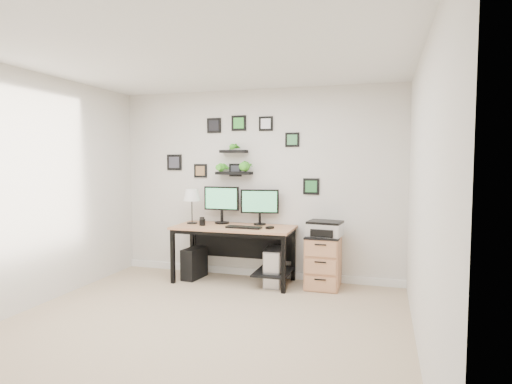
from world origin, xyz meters
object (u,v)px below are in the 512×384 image
(monitor_right, at_px, (260,204))
(table_lamp, at_px, (192,196))
(mug, at_px, (202,222))
(pc_tower_black, at_px, (194,263))
(printer, at_px, (325,229))
(pc_tower_grey, at_px, (274,267))
(monitor_left, at_px, (222,202))
(desk, at_px, (237,235))
(file_cabinet, at_px, (323,261))

(monitor_right, distance_m, table_lamp, 0.95)
(mug, height_order, pc_tower_black, mug)
(table_lamp, relative_size, pc_tower_black, 1.14)
(pc_tower_black, relative_size, printer, 0.93)
(table_lamp, xyz_separation_m, pc_tower_grey, (1.20, -0.06, -0.90))
(monitor_right, bearing_deg, printer, -9.96)
(table_lamp, relative_size, mug, 5.30)
(monitor_left, bearing_deg, desk, -29.83)
(pc_tower_grey, bearing_deg, monitor_left, 167.61)
(mug, relative_size, pc_tower_grey, 0.18)
(mug, height_order, file_cabinet, mug)
(monitor_right, xyz_separation_m, printer, (0.91, -0.16, -0.27))
(monitor_right, bearing_deg, table_lamp, -171.21)
(pc_tower_black, bearing_deg, monitor_left, 36.30)
(mug, distance_m, printer, 1.64)
(pc_tower_black, height_order, printer, printer)
(desk, xyz_separation_m, pc_tower_black, (-0.62, -0.02, -0.42))
(file_cabinet, bearing_deg, desk, -177.09)
(mug, xyz_separation_m, pc_tower_black, (-0.16, 0.07, -0.58))
(monitor_left, xyz_separation_m, table_lamp, (-0.39, -0.12, 0.08))
(monitor_left, bearing_deg, mug, -125.05)
(pc_tower_grey, bearing_deg, table_lamp, 177.36)
(monitor_right, height_order, table_lamp, monitor_right)
(monitor_right, height_order, file_cabinet, monitor_right)
(monitor_left, height_order, table_lamp, monitor_left)
(pc_tower_black, bearing_deg, monitor_right, 20.70)
(desk, bearing_deg, printer, 1.37)
(monitor_left, height_order, mug, monitor_left)
(file_cabinet, bearing_deg, mug, -174.62)
(printer, bearing_deg, mug, -175.75)
(printer, bearing_deg, file_cabinet, 125.92)
(pc_tower_grey, xyz_separation_m, printer, (0.65, 0.04, 0.53))
(pc_tower_black, bearing_deg, file_cabinet, 9.86)
(desk, height_order, table_lamp, table_lamp)
(monitor_right, xyz_separation_m, mug, (-0.72, -0.28, -0.24))
(desk, bearing_deg, pc_tower_grey, -1.45)
(pc_tower_black, xyz_separation_m, pc_tower_grey, (1.14, 0.01, 0.03))
(table_lamp, height_order, file_cabinet, table_lamp)
(desk, height_order, pc_tower_black, desk)
(file_cabinet, distance_m, printer, 0.43)
(monitor_right, distance_m, file_cabinet, 1.14)
(pc_tower_grey, bearing_deg, pc_tower_black, -179.44)
(desk, relative_size, file_cabinet, 2.39)
(table_lamp, bearing_deg, pc_tower_grey, -2.64)
(pc_tower_black, distance_m, file_cabinet, 1.77)
(file_cabinet, relative_size, printer, 1.48)
(monitor_left, bearing_deg, file_cabinet, -4.19)
(monitor_left, distance_m, file_cabinet, 1.60)
(monitor_right, height_order, pc_tower_grey, monitor_right)
(monitor_left, distance_m, pc_tower_black, 0.92)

